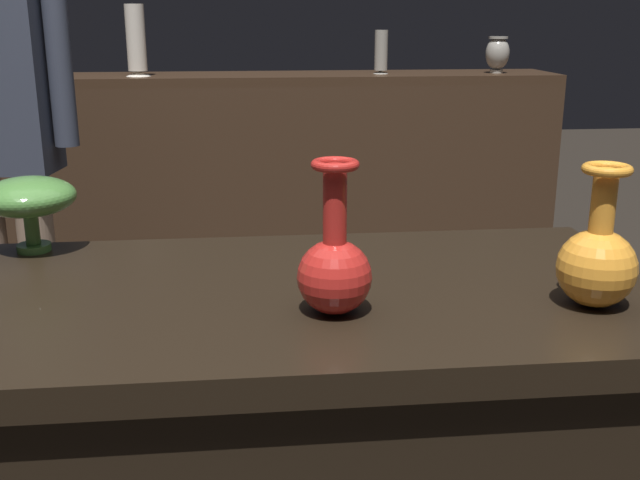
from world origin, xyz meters
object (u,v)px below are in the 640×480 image
object	(u,v)px
vase_centerpiece	(335,266)
shelf_vase_far_left	(14,63)
shelf_vase_right	(381,53)
shelf_vase_left	(136,42)
shelf_vase_far_right	(497,53)
vase_tall_behind	(597,260)
vase_left_accent	(29,198)

from	to	relation	value
vase_centerpiece	shelf_vase_far_left	world-z (taller)	shelf_vase_far_left
vase_centerpiece	shelf_vase_right	size ratio (longest dim) A/B	1.28
shelf_vase_left	shelf_vase_right	world-z (taller)	shelf_vase_left
shelf_vase_far_right	shelf_vase_right	xyz separation A→B (m)	(-0.52, 0.01, 0.00)
vase_tall_behind	vase_left_accent	distance (m)	1.03
vase_centerpiece	shelf_vase_left	size ratio (longest dim) A/B	0.82
shelf_vase_far_left	shelf_vase_left	bearing A→B (deg)	-7.99
vase_tall_behind	shelf_vase_far_right	distance (m)	2.37
vase_tall_behind	shelf_vase_far_left	xyz separation A→B (m)	(-1.48, 2.33, 0.17)
shelf_vase_far_left	shelf_vase_right	xyz separation A→B (m)	(1.56, -0.05, 0.04)
shelf_vase_far_left	shelf_vase_right	world-z (taller)	shelf_vase_right
vase_centerpiece	vase_tall_behind	world-z (taller)	vase_centerpiece
vase_left_accent	shelf_vase_far_right	size ratio (longest dim) A/B	1.13
vase_tall_behind	shelf_vase_right	xyz separation A→B (m)	(0.08, 2.29, 0.21)
vase_centerpiece	vase_left_accent	xyz separation A→B (m)	(-0.54, 0.38, 0.03)
vase_centerpiece	vase_left_accent	size ratio (longest dim) A/B	1.34
vase_centerpiece	shelf_vase_right	xyz separation A→B (m)	(0.49, 2.27, 0.21)
shelf_vase_far_right	shelf_vase_left	xyz separation A→B (m)	(-1.56, -0.02, 0.05)
shelf_vase_right	shelf_vase_far_left	bearing A→B (deg)	178.34
vase_tall_behind	vase_left_accent	bearing A→B (deg)	157.65
vase_centerpiece	shelf_vase_left	distance (m)	2.33
vase_tall_behind	shelf_vase_far_right	size ratio (longest dim) A/B	1.43
shelf_vase_left	shelf_vase_far_left	bearing A→B (deg)	172.01
vase_left_accent	shelf_vase_far_left	world-z (taller)	shelf_vase_far_left
vase_centerpiece	shelf_vase_far_right	distance (m)	2.49
shelf_vase_right	shelf_vase_far_right	bearing A→B (deg)	-0.85
vase_centerpiece	shelf_vase_far_left	xyz separation A→B (m)	(-1.07, 2.32, 0.17)
vase_tall_behind	shelf_vase_far_right	xyz separation A→B (m)	(0.60, 2.28, 0.20)
shelf_vase_left	shelf_vase_far_right	bearing A→B (deg)	0.74
shelf_vase_far_left	shelf_vase_left	distance (m)	0.53
vase_tall_behind	shelf_vase_left	distance (m)	2.47
vase_centerpiece	vase_left_accent	distance (m)	0.66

